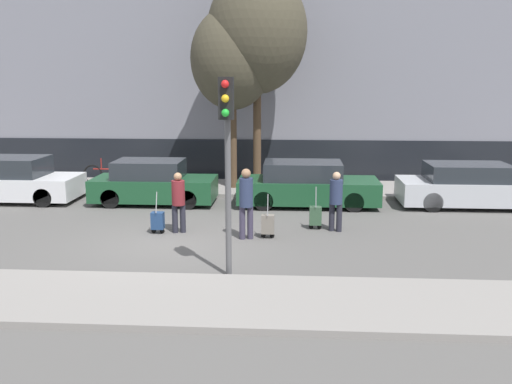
{
  "coord_description": "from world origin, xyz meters",
  "views": [
    {
      "loc": [
        3.07,
        -13.3,
        3.96
      ],
      "look_at": [
        2.07,
        1.8,
        0.95
      ],
      "focal_mm": 40.0,
      "sensor_mm": 36.0,
      "label": 1
    }
  ],
  "objects_px": {
    "parked_car_1": "(153,183)",
    "bare_tree_down_street": "(257,32)",
    "traffic_light": "(227,138)",
    "parked_car_3": "(471,187)",
    "parked_bicycle": "(107,174)",
    "pedestrian_center": "(246,199)",
    "trolley_right": "(315,216)",
    "trolley_left": "(158,221)",
    "bare_tree_near_crossing": "(232,59)",
    "parked_car_0": "(15,181)",
    "pedestrian_left": "(178,199)",
    "trolley_center": "(268,224)",
    "pedestrian_right": "(336,198)",
    "parked_car_2": "(307,185)"
  },
  "relations": [
    {
      "from": "pedestrian_left",
      "to": "bare_tree_near_crossing",
      "type": "relative_size",
      "value": 0.25
    },
    {
      "from": "parked_car_2",
      "to": "bare_tree_down_street",
      "type": "bearing_deg",
      "value": 124.86
    },
    {
      "from": "parked_car_0",
      "to": "trolley_right",
      "type": "height_order",
      "value": "parked_car_0"
    },
    {
      "from": "parked_car_0",
      "to": "pedestrian_left",
      "type": "bearing_deg",
      "value": -29.91
    },
    {
      "from": "parked_car_0",
      "to": "bare_tree_down_street",
      "type": "height_order",
      "value": "bare_tree_down_street"
    },
    {
      "from": "pedestrian_center",
      "to": "bare_tree_near_crossing",
      "type": "relative_size",
      "value": 0.28
    },
    {
      "from": "pedestrian_center",
      "to": "parked_bicycle",
      "type": "relative_size",
      "value": 1.01
    },
    {
      "from": "pedestrian_center",
      "to": "trolley_right",
      "type": "xyz_separation_m",
      "value": [
        1.77,
        1.08,
        -0.66
      ]
    },
    {
      "from": "pedestrian_left",
      "to": "parked_bicycle",
      "type": "xyz_separation_m",
      "value": [
        -3.95,
        6.16,
        -0.41
      ]
    },
    {
      "from": "trolley_left",
      "to": "traffic_light",
      "type": "xyz_separation_m",
      "value": [
        2.22,
        -3.23,
        2.5
      ]
    },
    {
      "from": "bare_tree_down_street",
      "to": "parked_bicycle",
      "type": "bearing_deg",
      "value": 178.28
    },
    {
      "from": "parked_car_1",
      "to": "pedestrian_center",
      "type": "height_order",
      "value": "pedestrian_center"
    },
    {
      "from": "trolley_left",
      "to": "parked_bicycle",
      "type": "height_order",
      "value": "trolley_left"
    },
    {
      "from": "parked_car_0",
      "to": "bare_tree_down_street",
      "type": "xyz_separation_m",
      "value": [
        7.83,
        2.45,
        4.86
      ]
    },
    {
      "from": "parked_bicycle",
      "to": "pedestrian_center",
      "type": "bearing_deg",
      "value": -49.11
    },
    {
      "from": "traffic_light",
      "to": "parked_car_1",
      "type": "bearing_deg",
      "value": 115.15
    },
    {
      "from": "pedestrian_left",
      "to": "trolley_left",
      "type": "height_order",
      "value": "pedestrian_left"
    },
    {
      "from": "parked_car_1",
      "to": "pedestrian_right",
      "type": "bearing_deg",
      "value": -28.66
    },
    {
      "from": "parked_car_3",
      "to": "pedestrian_left",
      "type": "relative_size",
      "value": 2.84
    },
    {
      "from": "parked_car_1",
      "to": "parked_car_3",
      "type": "height_order",
      "value": "parked_car_1"
    },
    {
      "from": "trolley_left",
      "to": "pedestrian_center",
      "type": "bearing_deg",
      "value": -8.9
    },
    {
      "from": "parked_car_1",
      "to": "bare_tree_down_street",
      "type": "relative_size",
      "value": 0.52
    },
    {
      "from": "trolley_left",
      "to": "pedestrian_right",
      "type": "height_order",
      "value": "pedestrian_right"
    },
    {
      "from": "bare_tree_near_crossing",
      "to": "parked_car_1",
      "type": "bearing_deg",
      "value": -135.25
    },
    {
      "from": "trolley_left",
      "to": "parked_bicycle",
      "type": "xyz_separation_m",
      "value": [
        -3.42,
        6.29,
        0.15
      ]
    },
    {
      "from": "parked_car_2",
      "to": "pedestrian_center",
      "type": "xyz_separation_m",
      "value": [
        -1.59,
        -4.0,
        0.37
      ]
    },
    {
      "from": "pedestrian_center",
      "to": "traffic_light",
      "type": "distance_m",
      "value": 3.4
    },
    {
      "from": "parked_car_1",
      "to": "trolley_center",
      "type": "distance_m",
      "value": 5.47
    },
    {
      "from": "trolley_left",
      "to": "trolley_center",
      "type": "xyz_separation_m",
      "value": [
        2.88,
        -0.24,
        0.02
      ]
    },
    {
      "from": "pedestrian_left",
      "to": "pedestrian_right",
      "type": "distance_m",
      "value": 4.12
    },
    {
      "from": "traffic_light",
      "to": "bare_tree_down_street",
      "type": "distance_m",
      "value": 9.73
    },
    {
      "from": "bare_tree_near_crossing",
      "to": "trolley_right",
      "type": "bearing_deg",
      "value": -62.06
    },
    {
      "from": "pedestrian_right",
      "to": "bare_tree_near_crossing",
      "type": "relative_size",
      "value": 0.25
    },
    {
      "from": "pedestrian_right",
      "to": "parked_bicycle",
      "type": "height_order",
      "value": "pedestrian_right"
    },
    {
      "from": "parked_car_1",
      "to": "trolley_right",
      "type": "relative_size",
      "value": 3.38
    },
    {
      "from": "bare_tree_down_street",
      "to": "parked_car_1",
      "type": "bearing_deg",
      "value": -141.88
    },
    {
      "from": "parked_car_2",
      "to": "trolley_right",
      "type": "relative_size",
      "value": 3.82
    },
    {
      "from": "parked_car_0",
      "to": "traffic_light",
      "type": "xyz_separation_m",
      "value": [
        7.85,
        -6.91,
        2.17
      ]
    },
    {
      "from": "parked_car_2",
      "to": "pedestrian_right",
      "type": "distance_m",
      "value": 3.18
    },
    {
      "from": "parked_car_2",
      "to": "bare_tree_near_crossing",
      "type": "xyz_separation_m",
      "value": [
        -2.59,
        2.3,
        3.97
      ]
    },
    {
      "from": "trolley_center",
      "to": "traffic_light",
      "type": "relative_size",
      "value": 0.28
    },
    {
      "from": "parked_car_3",
      "to": "parked_bicycle",
      "type": "bearing_deg",
      "value": 168.73
    },
    {
      "from": "parked_car_3",
      "to": "trolley_center",
      "type": "xyz_separation_m",
      "value": [
        -6.21,
        -4.04,
        -0.29
      ]
    },
    {
      "from": "pedestrian_center",
      "to": "trolley_right",
      "type": "bearing_deg",
      "value": -161.65
    },
    {
      "from": "pedestrian_right",
      "to": "bare_tree_down_street",
      "type": "height_order",
      "value": "bare_tree_down_street"
    },
    {
      "from": "parked_car_3",
      "to": "parked_bicycle",
      "type": "distance_m",
      "value": 12.75
    },
    {
      "from": "parked_bicycle",
      "to": "trolley_center",
      "type": "bearing_deg",
      "value": -46.04
    },
    {
      "from": "trolley_center",
      "to": "pedestrian_right",
      "type": "height_order",
      "value": "pedestrian_right"
    },
    {
      "from": "trolley_left",
      "to": "pedestrian_center",
      "type": "relative_size",
      "value": 0.62
    },
    {
      "from": "trolley_center",
      "to": "pedestrian_right",
      "type": "distance_m",
      "value": 1.99
    }
  ]
}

